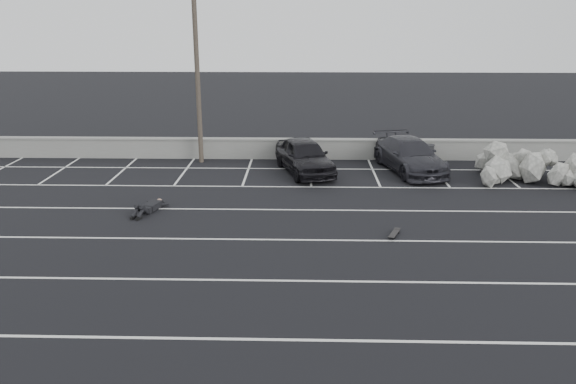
{
  "coord_description": "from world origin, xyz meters",
  "views": [
    {
      "loc": [
        0.57,
        -14.24,
        7.13
      ],
      "look_at": [
        0.09,
        5.1,
        1.0
      ],
      "focal_mm": 35.0,
      "sensor_mm": 36.0,
      "label": 1
    }
  ],
  "objects_px": {
    "utility_pole": "(197,72)",
    "riprap_pile": "(529,169)",
    "car_left": "(304,156)",
    "trash_bin": "(429,153)",
    "person": "(152,203)",
    "skateboard": "(394,234)",
    "car_right": "(410,155)"
  },
  "relations": [
    {
      "from": "car_left",
      "to": "person",
      "type": "bearing_deg",
      "value": -154.92
    },
    {
      "from": "utility_pole",
      "to": "riprap_pile",
      "type": "height_order",
      "value": "utility_pole"
    },
    {
      "from": "car_left",
      "to": "car_right",
      "type": "xyz_separation_m",
      "value": [
        4.99,
        0.4,
        -0.04
      ]
    },
    {
      "from": "utility_pole",
      "to": "car_right",
      "type": "bearing_deg",
      "value": -8.02
    },
    {
      "from": "utility_pole",
      "to": "skateboard",
      "type": "xyz_separation_m",
      "value": [
        8.22,
        -9.75,
        -4.41
      ]
    },
    {
      "from": "car_right",
      "to": "utility_pole",
      "type": "bearing_deg",
      "value": 158.66
    },
    {
      "from": "trash_bin",
      "to": "person",
      "type": "bearing_deg",
      "value": -147.79
    },
    {
      "from": "person",
      "to": "skateboard",
      "type": "xyz_separation_m",
      "value": [
        8.85,
        -2.5,
        -0.18
      ]
    },
    {
      "from": "car_left",
      "to": "person",
      "type": "distance_m",
      "value": 7.98
    },
    {
      "from": "car_left",
      "to": "trash_bin",
      "type": "distance_m",
      "value": 6.7
    },
    {
      "from": "riprap_pile",
      "to": "person",
      "type": "xyz_separation_m",
      "value": [
        -15.93,
        -4.4,
        -0.24
      ]
    },
    {
      "from": "riprap_pile",
      "to": "skateboard",
      "type": "bearing_deg",
      "value": -135.74
    },
    {
      "from": "trash_bin",
      "to": "car_left",
      "type": "bearing_deg",
      "value": -160.42
    },
    {
      "from": "riprap_pile",
      "to": "person",
      "type": "distance_m",
      "value": 16.52
    },
    {
      "from": "trash_bin",
      "to": "person",
      "type": "xyz_separation_m",
      "value": [
        -12.14,
        -7.65,
        -0.19
      ]
    },
    {
      "from": "riprap_pile",
      "to": "utility_pole",
      "type": "bearing_deg",
      "value": 169.44
    },
    {
      "from": "person",
      "to": "car_right",
      "type": "bearing_deg",
      "value": 43.88
    },
    {
      "from": "utility_pole",
      "to": "riprap_pile",
      "type": "xyz_separation_m",
      "value": [
        15.29,
        -2.85,
        -4.0
      ]
    },
    {
      "from": "trash_bin",
      "to": "riprap_pile",
      "type": "distance_m",
      "value": 4.99
    },
    {
      "from": "car_left",
      "to": "riprap_pile",
      "type": "relative_size",
      "value": 0.91
    },
    {
      "from": "riprap_pile",
      "to": "skateboard",
      "type": "relative_size",
      "value": 6.47
    },
    {
      "from": "car_left",
      "to": "riprap_pile",
      "type": "distance_m",
      "value": 10.14
    },
    {
      "from": "riprap_pile",
      "to": "person",
      "type": "height_order",
      "value": "riprap_pile"
    },
    {
      "from": "trash_bin",
      "to": "skateboard",
      "type": "height_order",
      "value": "trash_bin"
    },
    {
      "from": "utility_pole",
      "to": "car_left",
      "type": "bearing_deg",
      "value": -19.47
    },
    {
      "from": "person",
      "to": "riprap_pile",
      "type": "bearing_deg",
      "value": 31.1
    },
    {
      "from": "utility_pole",
      "to": "trash_bin",
      "type": "relative_size",
      "value": 10.09
    },
    {
      "from": "car_left",
      "to": "skateboard",
      "type": "xyz_separation_m",
      "value": [
        3.01,
        -7.91,
        -0.73
      ]
    },
    {
      "from": "car_left",
      "to": "trash_bin",
      "type": "relative_size",
      "value": 5.38
    },
    {
      "from": "car_right",
      "to": "riprap_pile",
      "type": "relative_size",
      "value": 1.01
    },
    {
      "from": "car_right",
      "to": "trash_bin",
      "type": "relative_size",
      "value": 6.0
    },
    {
      "from": "riprap_pile",
      "to": "skateboard",
      "type": "height_order",
      "value": "riprap_pile"
    }
  ]
}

